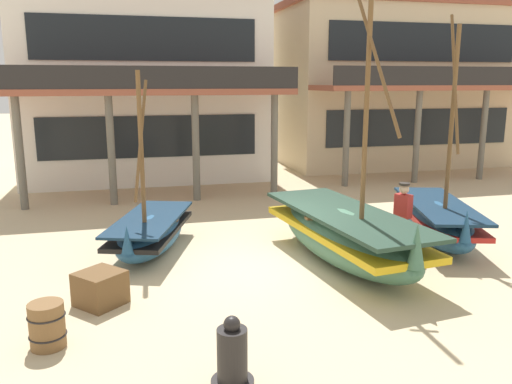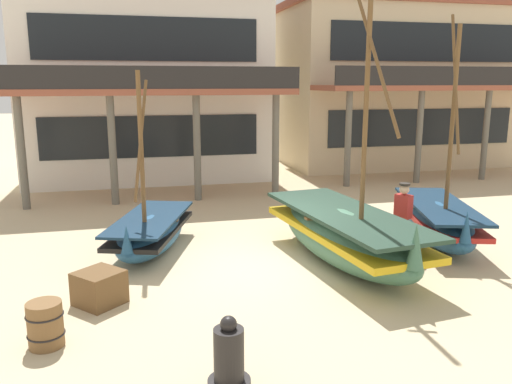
{
  "view_description": "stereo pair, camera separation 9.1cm",
  "coord_description": "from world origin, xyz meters",
  "px_view_note": "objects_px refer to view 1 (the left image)",
  "views": [
    {
      "loc": [
        -2.85,
        -10.4,
        3.91
      ],
      "look_at": [
        0.0,
        1.0,
        1.4
      ],
      "focal_mm": 36.33,
      "sensor_mm": 36.0,
      "label": 1
    },
    {
      "loc": [
        -2.76,
        -10.42,
        3.91
      ],
      "look_at": [
        0.0,
        1.0,
        1.4
      ],
      "focal_mm": 36.33,
      "sensor_mm": 36.0,
      "label": 2
    }
  ],
  "objects_px": {
    "fisherman_by_hull": "(402,219)",
    "capstan_winch": "(232,359)",
    "fishing_boat_far_right": "(150,232)",
    "wooden_barrel": "(47,325)",
    "harbor_building_annex": "(389,85)",
    "harbor_building_main": "(145,88)",
    "fishing_boat_centre_large": "(346,234)",
    "cargo_crate": "(100,288)",
    "fishing_boat_near_left": "(438,220)"
  },
  "relations": [
    {
      "from": "fishing_boat_near_left",
      "to": "capstan_winch",
      "type": "relative_size",
      "value": 5.45
    },
    {
      "from": "fishing_boat_far_right",
      "to": "capstan_winch",
      "type": "distance_m",
      "value": 5.95
    },
    {
      "from": "cargo_crate",
      "to": "harbor_building_annex",
      "type": "distance_m",
      "value": 19.54
    },
    {
      "from": "cargo_crate",
      "to": "fishing_boat_far_right",
      "type": "bearing_deg",
      "value": 70.07
    },
    {
      "from": "harbor_building_main",
      "to": "wooden_barrel",
      "type": "bearing_deg",
      "value": -98.46
    },
    {
      "from": "wooden_barrel",
      "to": "capstan_winch",
      "type": "bearing_deg",
      "value": -34.41
    },
    {
      "from": "fisherman_by_hull",
      "to": "harbor_building_annex",
      "type": "bearing_deg",
      "value": 63.58
    },
    {
      "from": "wooden_barrel",
      "to": "harbor_building_annex",
      "type": "distance_m",
      "value": 21.02
    },
    {
      "from": "fishing_boat_centre_large",
      "to": "cargo_crate",
      "type": "relative_size",
      "value": 9.09
    },
    {
      "from": "fishing_boat_centre_large",
      "to": "harbor_building_main",
      "type": "relative_size",
      "value": 0.68
    },
    {
      "from": "cargo_crate",
      "to": "harbor_building_main",
      "type": "distance_m",
      "value": 13.55
    },
    {
      "from": "harbor_building_main",
      "to": "fisherman_by_hull",
      "type": "bearing_deg",
      "value": -66.53
    },
    {
      "from": "fishing_boat_near_left",
      "to": "fishing_boat_centre_large",
      "type": "height_order",
      "value": "fishing_boat_centre_large"
    },
    {
      "from": "fishing_boat_near_left",
      "to": "harbor_building_annex",
      "type": "bearing_deg",
      "value": 67.58
    },
    {
      "from": "harbor_building_annex",
      "to": "harbor_building_main",
      "type": "bearing_deg",
      "value": -174.66
    },
    {
      "from": "fishing_boat_centre_large",
      "to": "capstan_winch",
      "type": "xyz_separation_m",
      "value": [
        -3.34,
        -4.03,
        -0.25
      ]
    },
    {
      "from": "fisherman_by_hull",
      "to": "capstan_winch",
      "type": "relative_size",
      "value": 1.69
    },
    {
      "from": "cargo_crate",
      "to": "fishing_boat_near_left",
      "type": "bearing_deg",
      "value": 13.1
    },
    {
      "from": "wooden_barrel",
      "to": "cargo_crate",
      "type": "height_order",
      "value": "wooden_barrel"
    },
    {
      "from": "capstan_winch",
      "to": "fishing_boat_near_left",
      "type": "bearing_deg",
      "value": 38.58
    },
    {
      "from": "capstan_winch",
      "to": "harbor_building_annex",
      "type": "xyz_separation_m",
      "value": [
        11.27,
        17.23,
        3.33
      ]
    },
    {
      "from": "fishing_boat_near_left",
      "to": "harbor_building_main",
      "type": "bearing_deg",
      "value": 120.26
    },
    {
      "from": "fishing_boat_centre_large",
      "to": "fishing_boat_near_left",
      "type": "bearing_deg",
      "value": 17.65
    },
    {
      "from": "wooden_barrel",
      "to": "harbor_building_annex",
      "type": "height_order",
      "value": "harbor_building_annex"
    },
    {
      "from": "fishing_boat_far_right",
      "to": "cargo_crate",
      "type": "xyz_separation_m",
      "value": [
        -1.02,
        -2.81,
        -0.17
      ]
    },
    {
      "from": "fishing_boat_near_left",
      "to": "cargo_crate",
      "type": "xyz_separation_m",
      "value": [
        -7.98,
        -1.86,
        -0.25
      ]
    },
    {
      "from": "fisherman_by_hull",
      "to": "cargo_crate",
      "type": "height_order",
      "value": "fisherman_by_hull"
    },
    {
      "from": "fishing_boat_centre_large",
      "to": "capstan_winch",
      "type": "relative_size",
      "value": 6.67
    },
    {
      "from": "capstan_winch",
      "to": "wooden_barrel",
      "type": "height_order",
      "value": "capstan_winch"
    },
    {
      "from": "capstan_winch",
      "to": "cargo_crate",
      "type": "distance_m",
      "value": 3.57
    },
    {
      "from": "fishing_boat_far_right",
      "to": "capstan_winch",
      "type": "relative_size",
      "value": 4.17
    },
    {
      "from": "fisherman_by_hull",
      "to": "cargo_crate",
      "type": "xyz_separation_m",
      "value": [
        -6.6,
        -1.17,
        -0.53
      ]
    },
    {
      "from": "fishing_boat_centre_large",
      "to": "cargo_crate",
      "type": "xyz_separation_m",
      "value": [
        -5.11,
        -0.94,
        -0.35
      ]
    },
    {
      "from": "fishing_boat_near_left",
      "to": "cargo_crate",
      "type": "distance_m",
      "value": 8.19
    },
    {
      "from": "wooden_barrel",
      "to": "cargo_crate",
      "type": "bearing_deg",
      "value": 63.17
    },
    {
      "from": "fishing_boat_centre_large",
      "to": "cargo_crate",
      "type": "bearing_deg",
      "value": -169.53
    },
    {
      "from": "harbor_building_annex",
      "to": "capstan_winch",
      "type": "bearing_deg",
      "value": -123.19
    },
    {
      "from": "fisherman_by_hull",
      "to": "harbor_building_annex",
      "type": "height_order",
      "value": "harbor_building_annex"
    },
    {
      "from": "fishing_boat_centre_large",
      "to": "fisherman_by_hull",
      "type": "relative_size",
      "value": 3.94
    },
    {
      "from": "fishing_boat_far_right",
      "to": "wooden_barrel",
      "type": "distance_m",
      "value": 4.54
    },
    {
      "from": "fishing_boat_centre_large",
      "to": "fisherman_by_hull",
      "type": "xyz_separation_m",
      "value": [
        1.49,
        0.23,
        0.18
      ]
    },
    {
      "from": "harbor_building_annex",
      "to": "fishing_boat_far_right",
      "type": "bearing_deg",
      "value": -136.71
    },
    {
      "from": "fishing_boat_far_right",
      "to": "fisherman_by_hull",
      "type": "xyz_separation_m",
      "value": [
        5.58,
        -1.64,
        0.36
      ]
    },
    {
      "from": "fishing_boat_centre_large",
      "to": "wooden_barrel",
      "type": "bearing_deg",
      "value": -158.13
    },
    {
      "from": "capstan_winch",
      "to": "fishing_boat_centre_large",
      "type": "bearing_deg",
      "value": 50.4
    },
    {
      "from": "capstan_winch",
      "to": "cargo_crate",
      "type": "height_order",
      "value": "capstan_winch"
    },
    {
      "from": "fishing_boat_far_right",
      "to": "capstan_winch",
      "type": "bearing_deg",
      "value": -82.69
    },
    {
      "from": "cargo_crate",
      "to": "harbor_building_annex",
      "type": "height_order",
      "value": "harbor_building_annex"
    },
    {
      "from": "fishing_boat_centre_large",
      "to": "cargo_crate",
      "type": "distance_m",
      "value": 5.21
    },
    {
      "from": "fishing_boat_far_right",
      "to": "harbor_building_main",
      "type": "distance_m",
      "value": 10.73
    }
  ]
}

